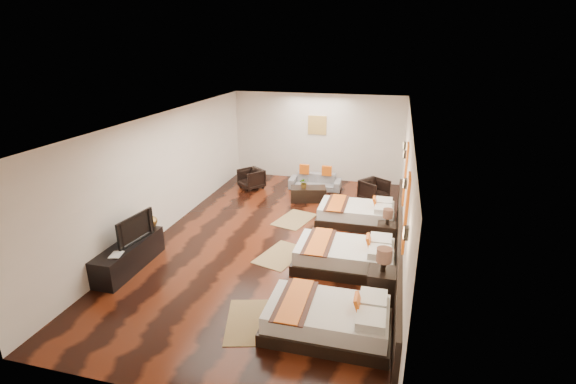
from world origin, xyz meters
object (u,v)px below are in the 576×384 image
(bed_mid, at_px, (346,256))
(armchair_left, at_px, (251,179))
(nightstand_a, at_px, (382,281))
(sofa, at_px, (315,182))
(book, at_px, (111,255))
(table_plant, at_px, (304,183))
(bed_far, at_px, (357,214))
(tv, at_px, (132,228))
(armchair_right, at_px, (374,190))
(figurine, at_px, (149,219))
(coffee_table, at_px, (308,194))
(tv_console, at_px, (129,256))
(bed_near, at_px, (329,319))
(nightstand_b, at_px, (386,231))

(bed_mid, distance_m, armchair_left, 5.40)
(nightstand_a, bearing_deg, sofa, 112.35)
(book, xyz_separation_m, table_plant, (2.57, 5.10, -0.01))
(bed_far, height_order, tv, tv)
(tv, distance_m, armchair_right, 6.71)
(figurine, relative_size, coffee_table, 0.37)
(armchair_left, bearing_deg, armchair_right, 35.40)
(tv_console, xyz_separation_m, armchair_left, (0.73, 5.27, 0.03))
(bed_near, bearing_deg, coffee_table, 105.12)
(bed_far, xyz_separation_m, tv, (-4.14, -3.28, 0.59))
(sofa, bearing_deg, armchair_left, -168.77)
(bed_near, height_order, armchair_left, bed_near)
(bed_near, xyz_separation_m, bed_far, (-0.00, 4.38, -0.01))
(sofa, distance_m, armchair_right, 1.92)
(book, distance_m, coffee_table, 5.83)
(bed_far, distance_m, armchair_right, 1.74)
(nightstand_b, xyz_separation_m, armchair_left, (-4.21, 2.83, 0.02))
(bed_far, bearing_deg, nightstand_b, -52.25)
(bed_near, height_order, nightstand_b, nightstand_b)
(bed_near, xyz_separation_m, table_plant, (-1.63, 5.55, 0.30))
(tv, distance_m, book, 0.70)
(table_plant, bearing_deg, nightstand_b, -42.00)
(bed_near, height_order, tv_console, bed_near)
(bed_far, distance_m, book, 5.76)
(nightstand_a, height_order, sofa, nightstand_a)
(armchair_left, distance_m, armchair_right, 3.77)
(nightstand_a, height_order, book, nightstand_a)
(tv, relative_size, book, 3.52)
(figurine, bearing_deg, bed_far, 32.04)
(bed_mid, xyz_separation_m, tv_console, (-4.20, -1.12, 0.01))
(nightstand_a, bearing_deg, bed_near, -123.01)
(nightstand_b, relative_size, table_plant, 2.74)
(nightstand_b, xyz_separation_m, tv_console, (-4.95, -2.44, -0.01))
(tv, height_order, sofa, tv)
(bed_near, height_order, coffee_table, bed_near)
(tv, xyz_separation_m, figurine, (-0.05, 0.66, -0.10))
(bed_far, distance_m, nightstand_b, 1.23)
(nightstand_a, relative_size, figurine, 2.67)
(armchair_right, bearing_deg, bed_near, -146.73)
(nightstand_a, relative_size, sofa, 0.62)
(nightstand_b, height_order, armchair_left, nightstand_b)
(bed_mid, height_order, tv_console, bed_mid)
(book, relative_size, armchair_right, 0.41)
(armchair_right, bearing_deg, nightstand_a, -138.71)
(figurine, height_order, table_plant, figurine)
(tv_console, height_order, book, book)
(tv_console, xyz_separation_m, coffee_table, (2.68, 4.65, -0.08))
(tv_console, distance_m, armchair_right, 6.82)
(tv, bearing_deg, armchair_left, -0.44)
(bed_near, relative_size, bed_mid, 0.98)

